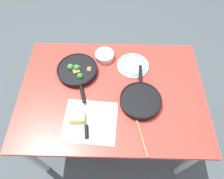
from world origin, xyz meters
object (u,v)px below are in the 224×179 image
Objects in this scene: grater_knife at (86,124)px; prep_bowl_steel at (105,56)px; skillet_broccoli at (77,70)px; wooden_spoon at (137,122)px; dinner_plate_stack at (133,65)px; cheese_block at (77,117)px; skillet_eggs at (140,100)px.

grater_knife is 0.56m from prep_bowl_steel.
prep_bowl_steel is at bearing 111.83° from skillet_broccoli.
grater_knife is at bearing -2.14° from skillet_broccoli.
prep_bowl_steel is (-0.23, 0.53, 0.01)m from wooden_spoon.
dinner_plate_stack reaches higher than grater_knife.
prep_bowl_steel is at bearing 73.61° from cheese_block.
grater_knife is 1.16× the size of dinner_plate_stack.
cheese_block is (-0.38, 0.02, 0.02)m from wooden_spoon.
cheese_block is at bearing 52.26° from grater_knife.
dinner_plate_stack is at bearing -40.32° from grater_knife.
wooden_spoon is 1.31× the size of grater_knife.
cheese_block is at bearing -9.84° from skillet_broccoli.
dinner_plate_stack is at bearing 9.62° from skillet_eggs.
skillet_broccoli is 0.98× the size of skillet_eggs.
prep_bowl_steel is (-0.22, 0.08, 0.01)m from dinner_plate_stack.
skillet_eggs reaches higher than cheese_block.
prep_bowl_steel reaches higher than grater_knife.
prep_bowl_steel is at bearing 159.79° from dinner_plate_stack.
skillet_eggs is at bearing -71.45° from grater_knife.
skillet_eggs is 0.43m from cheese_block.
dinner_plate_stack is (0.37, 0.44, -0.01)m from cheese_block.
wooden_spoon is at bearing 172.65° from skillet_eggs.
wooden_spoon is (-0.03, -0.15, -0.02)m from skillet_eggs.
skillet_broccoli is 1.78× the size of dinner_plate_stack.
dinner_plate_stack is at bearing -20.21° from prep_bowl_steel.
wooden_spoon is 0.45m from dinner_plate_stack.
skillet_eggs is 0.38m from grater_knife.
prep_bowl_steel is (-0.25, 0.38, -0.00)m from skillet_eggs.
skillet_eggs is 1.20× the size of wooden_spoon.
cheese_block is at bearing 74.27° from wooden_spoon.
skillet_eggs is at bearing 46.03° from skillet_broccoli.
wooden_spoon is (0.42, -0.38, -0.02)m from skillet_broccoli.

